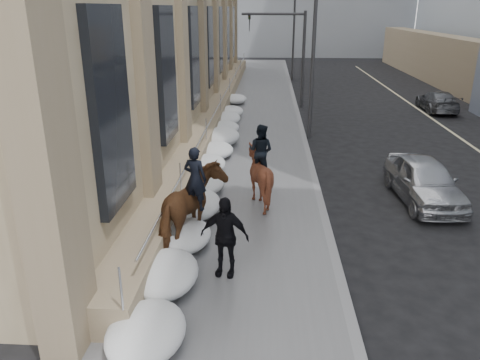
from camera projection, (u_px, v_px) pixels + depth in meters
The scene contains 12 objects.
ground at pixel (229, 293), 10.76m from camera, with size 140.00×140.00×0.00m, color black.
sidewalk at pixel (248, 159), 20.11m from camera, with size 5.00×80.00×0.12m, color #545456.
curb at pixel (310, 160), 19.95m from camera, with size 0.24×80.00×0.12m, color slate.
streetlight_mid at pixel (310, 43), 22.13m from camera, with size 1.71×0.24×8.00m.
streetlight_far at pixel (292, 27), 40.85m from camera, with size 1.71×0.24×8.00m.
traffic_signal at pixel (289, 44), 29.85m from camera, with size 4.10×0.22×6.00m.
snow_bank at pixel (210, 163), 18.27m from camera, with size 1.70×18.10×0.76m.
mounted_horse_left at pixel (192, 207), 12.34m from camera, with size 1.81×2.73×2.72m.
mounted_horse_right at pixel (259, 172), 15.08m from camera, with size 2.07×2.17×2.60m.
pedestrian at pixel (225, 236), 10.99m from camera, with size 1.17×0.49×1.99m, color black.
car_silver at pixel (424, 180), 15.65m from camera, with size 1.75×4.35×1.48m, color #ACAFB4.
car_grey at pixel (437, 101), 29.46m from camera, with size 1.79×4.40×1.28m, color #4F5156.
Camera 1 is at (0.82, -9.16, 6.17)m, focal length 35.00 mm.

